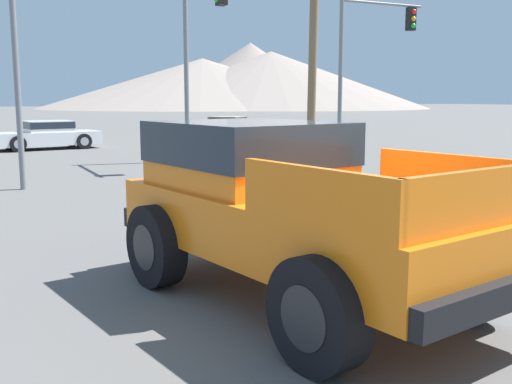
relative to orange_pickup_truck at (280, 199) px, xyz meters
name	(u,v)px	position (x,y,z in m)	size (l,w,h in m)	color
ground_plane	(323,293)	(0.46, -0.19, -1.10)	(320.00, 320.00, 0.00)	#5B5956
orange_pickup_truck	(280,199)	(0.00, 0.00, 0.00)	(2.89, 5.03, 1.92)	orange
parked_car_white	(47,135)	(0.32, 21.51, -0.47)	(4.62, 2.38, 1.22)	white
parked_car_tan	(227,127)	(10.27, 24.72, -0.49)	(4.20, 4.13, 1.18)	tan
traffic_light_main	(372,45)	(11.44, 13.50, 3.12)	(3.84, 0.38, 6.05)	slate
traffic_light_crosswalk	(199,34)	(3.96, 12.56, 3.10)	(0.38, 3.56, 6.04)	slate
distant_mountain_range	(241,80)	(54.01, 116.11, 5.02)	(81.52, 74.32, 15.08)	gray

